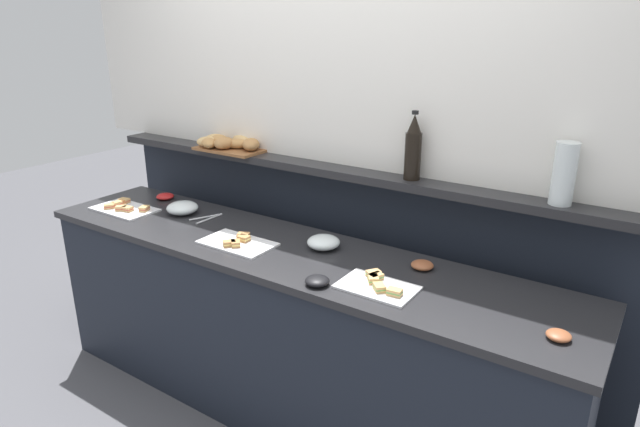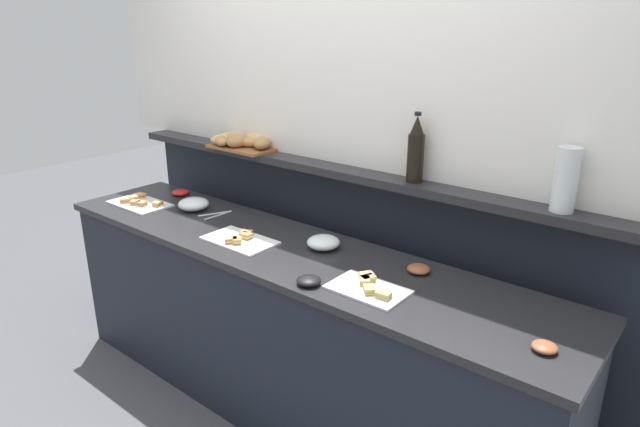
{
  "view_description": "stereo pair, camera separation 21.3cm",
  "coord_description": "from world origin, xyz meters",
  "px_view_note": "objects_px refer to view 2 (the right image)",
  "views": [
    {
      "loc": [
        1.45,
        -1.85,
        1.9
      ],
      "look_at": [
        0.14,
        0.1,
        1.07
      ],
      "focal_mm": 30.57,
      "sensor_mm": 36.0,
      "label": 1
    },
    {
      "loc": [
        1.62,
        -1.72,
        1.9
      ],
      "look_at": [
        0.14,
        0.1,
        1.07
      ],
      "focal_mm": 30.57,
      "sensor_mm": 36.0,
      "label": 2
    }
  ],
  "objects_px": {
    "condiment_bowl_teal": "(180,192)",
    "condiment_bowl_red": "(419,269)",
    "glass_bowl_medium": "(323,243)",
    "bread_basket": "(240,141)",
    "wine_bottle_dark": "(416,151)",
    "water_carafe": "(566,180)",
    "condiment_bowl_cream": "(545,347)",
    "sandwich_platter_rear": "(139,203)",
    "serving_tongs": "(217,215)",
    "condiment_bowl_dark": "(309,280)",
    "sandwich_platter_side": "(369,288)",
    "sandwich_platter_front": "(240,240)",
    "glass_bowl_large": "(194,205)"
  },
  "relations": [
    {
      "from": "sandwich_platter_rear",
      "to": "water_carafe",
      "type": "distance_m",
      "value": 2.26
    },
    {
      "from": "wine_bottle_dark",
      "to": "water_carafe",
      "type": "bearing_deg",
      "value": -0.44
    },
    {
      "from": "serving_tongs",
      "to": "water_carafe",
      "type": "height_order",
      "value": "water_carafe"
    },
    {
      "from": "sandwich_platter_front",
      "to": "glass_bowl_large",
      "type": "bearing_deg",
      "value": 163.81
    },
    {
      "from": "glass_bowl_large",
      "to": "sandwich_platter_front",
      "type": "bearing_deg",
      "value": -16.19
    },
    {
      "from": "bread_basket",
      "to": "condiment_bowl_red",
      "type": "bearing_deg",
      "value": -10.01
    },
    {
      "from": "glass_bowl_medium",
      "to": "wine_bottle_dark",
      "type": "xyz_separation_m",
      "value": [
        0.29,
        0.3,
        0.42
      ]
    },
    {
      "from": "wine_bottle_dark",
      "to": "water_carafe",
      "type": "xyz_separation_m",
      "value": [
        0.65,
        -0.0,
        -0.02
      ]
    },
    {
      "from": "glass_bowl_medium",
      "to": "condiment_bowl_cream",
      "type": "bearing_deg",
      "value": -10.81
    },
    {
      "from": "sandwich_platter_side",
      "to": "condiment_bowl_dark",
      "type": "bearing_deg",
      "value": -152.52
    },
    {
      "from": "condiment_bowl_teal",
      "to": "condiment_bowl_dark",
      "type": "bearing_deg",
      "value": -16.84
    },
    {
      "from": "sandwich_platter_rear",
      "to": "condiment_bowl_dark",
      "type": "bearing_deg",
      "value": -6.29
    },
    {
      "from": "glass_bowl_large",
      "to": "condiment_bowl_red",
      "type": "xyz_separation_m",
      "value": [
        1.39,
        0.08,
        -0.01
      ]
    },
    {
      "from": "condiment_bowl_cream",
      "to": "water_carafe",
      "type": "distance_m",
      "value": 0.67
    },
    {
      "from": "sandwich_platter_front",
      "to": "condiment_bowl_red",
      "type": "bearing_deg",
      "value": 15.92
    },
    {
      "from": "sandwich_platter_front",
      "to": "condiment_bowl_red",
      "type": "distance_m",
      "value": 0.87
    },
    {
      "from": "condiment_bowl_red",
      "to": "water_carafe",
      "type": "relative_size",
      "value": 0.38
    },
    {
      "from": "condiment_bowl_teal",
      "to": "condiment_bowl_red",
      "type": "xyz_separation_m",
      "value": [
        1.67,
        -0.04,
        -0.0
      ]
    },
    {
      "from": "sandwich_platter_front",
      "to": "condiment_bowl_teal",
      "type": "height_order",
      "value": "same"
    },
    {
      "from": "bread_basket",
      "to": "glass_bowl_medium",
      "type": "bearing_deg",
      "value": -18.55
    },
    {
      "from": "sandwich_platter_side",
      "to": "condiment_bowl_red",
      "type": "relative_size",
      "value": 3.18
    },
    {
      "from": "sandwich_platter_rear",
      "to": "water_carafe",
      "type": "relative_size",
      "value": 1.47
    },
    {
      "from": "sandwich_platter_front",
      "to": "glass_bowl_large",
      "type": "xyz_separation_m",
      "value": [
        -0.55,
        0.16,
        0.02
      ]
    },
    {
      "from": "sandwich_platter_front",
      "to": "bread_basket",
      "type": "bearing_deg",
      "value": 135.52
    },
    {
      "from": "condiment_bowl_teal",
      "to": "condiment_bowl_cream",
      "type": "xyz_separation_m",
      "value": [
        2.27,
        -0.3,
        -0.0
      ]
    },
    {
      "from": "sandwich_platter_rear",
      "to": "condiment_bowl_red",
      "type": "xyz_separation_m",
      "value": [
        1.71,
        0.22,
        0.01
      ]
    },
    {
      "from": "sandwich_platter_rear",
      "to": "bread_basket",
      "type": "xyz_separation_m",
      "value": [
        0.39,
        0.45,
        0.34
      ]
    },
    {
      "from": "glass_bowl_large",
      "to": "water_carafe",
      "type": "distance_m",
      "value": 1.92
    },
    {
      "from": "sandwich_platter_side",
      "to": "condiment_bowl_cream",
      "type": "bearing_deg",
      "value": 0.69
    },
    {
      "from": "glass_bowl_medium",
      "to": "condiment_bowl_cream",
      "type": "height_order",
      "value": "glass_bowl_medium"
    },
    {
      "from": "condiment_bowl_cream",
      "to": "condiment_bowl_red",
      "type": "height_order",
      "value": "condiment_bowl_red"
    },
    {
      "from": "water_carafe",
      "to": "glass_bowl_large",
      "type": "bearing_deg",
      "value": -170.04
    },
    {
      "from": "serving_tongs",
      "to": "bread_basket",
      "type": "distance_m",
      "value": 0.46
    },
    {
      "from": "bread_basket",
      "to": "sandwich_platter_rear",
      "type": "bearing_deg",
      "value": -130.58
    },
    {
      "from": "condiment_bowl_teal",
      "to": "wine_bottle_dark",
      "type": "distance_m",
      "value": 1.56
    },
    {
      "from": "condiment_bowl_cream",
      "to": "condiment_bowl_red",
      "type": "relative_size",
      "value": 0.85
    },
    {
      "from": "sandwich_platter_rear",
      "to": "condiment_bowl_red",
      "type": "height_order",
      "value": "sandwich_platter_rear"
    },
    {
      "from": "wine_bottle_dark",
      "to": "bread_basket",
      "type": "bearing_deg",
      "value": -179.15
    },
    {
      "from": "sandwich_platter_front",
      "to": "condiment_bowl_cream",
      "type": "xyz_separation_m",
      "value": [
        1.44,
        -0.02,
        0.01
      ]
    },
    {
      "from": "glass_bowl_medium",
      "to": "bread_basket",
      "type": "xyz_separation_m",
      "value": [
        -0.85,
        0.28,
        0.32
      ]
    },
    {
      "from": "bread_basket",
      "to": "condiment_bowl_teal",
      "type": "bearing_deg",
      "value": -151.37
    },
    {
      "from": "glass_bowl_medium",
      "to": "condiment_bowl_teal",
      "type": "distance_m",
      "value": 1.2
    },
    {
      "from": "glass_bowl_large",
      "to": "bread_basket",
      "type": "xyz_separation_m",
      "value": [
        0.07,
        0.31,
        0.32
      ]
    },
    {
      "from": "condiment_bowl_dark",
      "to": "bread_basket",
      "type": "xyz_separation_m",
      "value": [
        -1.03,
        0.61,
        0.33
      ]
    },
    {
      "from": "sandwich_platter_front",
      "to": "condiment_bowl_dark",
      "type": "relative_size",
      "value": 3.54
    },
    {
      "from": "condiment_bowl_red",
      "to": "wine_bottle_dark",
      "type": "relative_size",
      "value": 0.31
    },
    {
      "from": "condiment_bowl_dark",
      "to": "wine_bottle_dark",
      "type": "xyz_separation_m",
      "value": [
        0.1,
        0.63,
        0.44
      ]
    },
    {
      "from": "condiment_bowl_teal",
      "to": "condiment_bowl_dark",
      "type": "relative_size",
      "value": 1.03
    },
    {
      "from": "sandwich_platter_side",
      "to": "condiment_bowl_red",
      "type": "xyz_separation_m",
      "value": [
        0.07,
        0.26,
        0.01
      ]
    },
    {
      "from": "glass_bowl_medium",
      "to": "wine_bottle_dark",
      "type": "height_order",
      "value": "wine_bottle_dark"
    }
  ]
}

